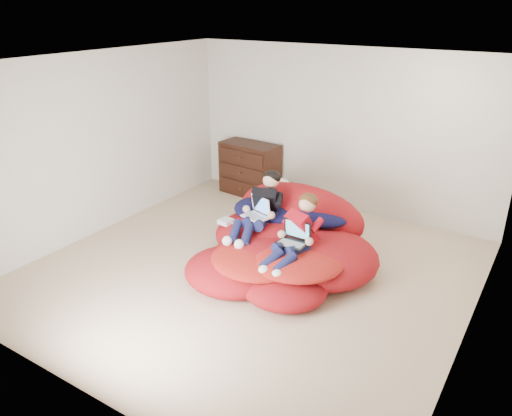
{
  "coord_description": "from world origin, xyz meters",
  "views": [
    {
      "loc": [
        2.95,
        -4.52,
        3.11
      ],
      "look_at": [
        -0.14,
        0.33,
        0.7
      ],
      "focal_mm": 35.0,
      "sensor_mm": 36.0,
      "label": 1
    }
  ],
  "objects_px": {
    "laptop_black": "(294,237)",
    "older_boy": "(261,205)",
    "younger_boy": "(297,231)",
    "beanbag_pile": "(285,244)",
    "dresser": "(250,169)",
    "laptop_white": "(258,211)"
  },
  "relations": [
    {
      "from": "younger_boy",
      "to": "laptop_white",
      "type": "bearing_deg",
      "value": 161.6
    },
    {
      "from": "dresser",
      "to": "younger_boy",
      "type": "height_order",
      "value": "younger_boy"
    },
    {
      "from": "laptop_white",
      "to": "laptop_black",
      "type": "height_order",
      "value": "laptop_white"
    },
    {
      "from": "older_boy",
      "to": "younger_boy",
      "type": "xyz_separation_m",
      "value": [
        0.69,
        -0.3,
        -0.06
      ]
    },
    {
      "from": "older_boy",
      "to": "dresser",
      "type": "bearing_deg",
      "value": 126.78
    },
    {
      "from": "laptop_black",
      "to": "older_boy",
      "type": "bearing_deg",
      "value": 151.9
    },
    {
      "from": "older_boy",
      "to": "laptop_black",
      "type": "bearing_deg",
      "value": -28.1
    },
    {
      "from": "younger_boy",
      "to": "laptop_black",
      "type": "height_order",
      "value": "younger_boy"
    },
    {
      "from": "beanbag_pile",
      "to": "older_boy",
      "type": "distance_m",
      "value": 0.58
    },
    {
      "from": "older_boy",
      "to": "laptop_white",
      "type": "distance_m",
      "value": 0.09
    },
    {
      "from": "beanbag_pile",
      "to": "older_boy",
      "type": "bearing_deg",
      "value": 173.69
    },
    {
      "from": "younger_boy",
      "to": "laptop_black",
      "type": "relative_size",
      "value": 3.0
    },
    {
      "from": "younger_boy",
      "to": "older_boy",
      "type": "bearing_deg",
      "value": 156.39
    },
    {
      "from": "dresser",
      "to": "beanbag_pile",
      "type": "relative_size",
      "value": 0.44
    },
    {
      "from": "beanbag_pile",
      "to": "older_boy",
      "type": "xyz_separation_m",
      "value": [
        -0.39,
        0.04,
        0.43
      ]
    },
    {
      "from": "older_boy",
      "to": "laptop_white",
      "type": "relative_size",
      "value": 2.82
    },
    {
      "from": "beanbag_pile",
      "to": "younger_boy",
      "type": "height_order",
      "value": "younger_boy"
    },
    {
      "from": "laptop_black",
      "to": "dresser",
      "type": "bearing_deg",
      "value": 133.25
    },
    {
      "from": "beanbag_pile",
      "to": "younger_boy",
      "type": "xyz_separation_m",
      "value": [
        0.3,
        -0.26,
        0.37
      ]
    },
    {
      "from": "dresser",
      "to": "laptop_white",
      "type": "relative_size",
      "value": 2.72
    },
    {
      "from": "dresser",
      "to": "older_boy",
      "type": "bearing_deg",
      "value": -53.22
    },
    {
      "from": "beanbag_pile",
      "to": "younger_boy",
      "type": "relative_size",
      "value": 2.27
    }
  ]
}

